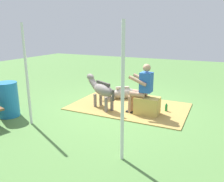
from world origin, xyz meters
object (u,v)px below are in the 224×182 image
(person_seated, at_px, (142,87))
(pony_standing, at_px, (101,89))
(tent_pole_left, at_px, (123,95))
(soda_bottle, at_px, (166,107))
(hay_bale, at_px, (147,106))
(water_barrel, at_px, (8,99))
(tent_pole_right, at_px, (27,76))
(pony_lying, at_px, (122,93))

(person_seated, distance_m, pony_standing, 1.19)
(tent_pole_left, bearing_deg, soda_bottle, -93.71)
(person_seated, distance_m, soda_bottle, 0.97)
(hay_bale, bearing_deg, water_barrel, 26.96)
(person_seated, bearing_deg, pony_standing, 3.86)
(pony_standing, distance_m, water_barrel, 2.49)
(hay_bale, height_order, tent_pole_right, tent_pole_right)
(hay_bale, relative_size, water_barrel, 0.70)
(pony_lying, bearing_deg, tent_pole_left, 113.23)
(pony_standing, bearing_deg, tent_pole_right, 59.16)
(person_seated, relative_size, water_barrel, 1.50)
(hay_bale, relative_size, person_seated, 0.47)
(hay_bale, bearing_deg, pony_lying, -41.20)
(pony_standing, bearing_deg, hay_bale, -176.78)
(tent_pole_right, bearing_deg, pony_lying, -112.85)
(soda_bottle, relative_size, tent_pole_right, 0.11)
(pony_lying, xyz_separation_m, tent_pole_right, (1.19, 2.82, 0.99))
(person_seated, height_order, water_barrel, person_seated)
(soda_bottle, distance_m, tent_pole_right, 3.72)
(person_seated, height_order, tent_pole_right, tent_pole_right)
(soda_bottle, bearing_deg, tent_pole_right, 38.88)
(person_seated, relative_size, tent_pole_right, 0.58)
(tent_pole_right, bearing_deg, person_seated, -140.76)
(pony_standing, height_order, water_barrel, pony_standing)
(tent_pole_right, bearing_deg, water_barrel, -8.35)
(person_seated, distance_m, water_barrel, 3.52)
(person_seated, relative_size, pony_standing, 1.11)
(water_barrel, xyz_separation_m, tent_pole_left, (-3.50, 0.61, 0.73))
(person_seated, bearing_deg, hay_bale, 178.74)
(person_seated, distance_m, pony_lying, 1.55)
(pony_lying, distance_m, water_barrel, 3.41)
(pony_lying, xyz_separation_m, water_barrel, (2.08, 2.68, 0.27))
(person_seated, xyz_separation_m, tent_pole_left, (-0.41, 2.27, 0.42))
(hay_bale, distance_m, soda_bottle, 0.63)
(pony_standing, bearing_deg, pony_lying, -98.44)
(hay_bale, height_order, tent_pole_left, tent_pole_left)
(tent_pole_left, bearing_deg, tent_pole_right, -10.47)
(pony_lying, height_order, soda_bottle, pony_lying)
(pony_standing, relative_size, tent_pole_right, 0.52)
(hay_bale, xyz_separation_m, tent_pole_left, (-0.24, 2.27, 0.94))
(hay_bale, height_order, pony_lying, hay_bale)
(water_barrel, relative_size, tent_pole_right, 0.38)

